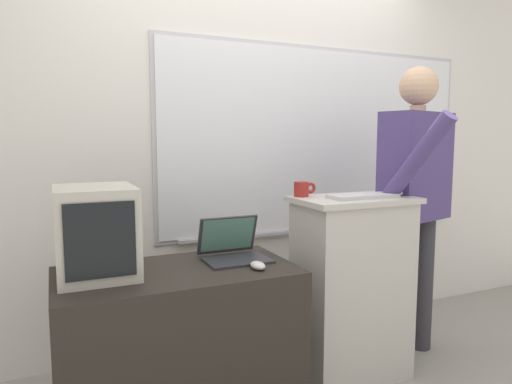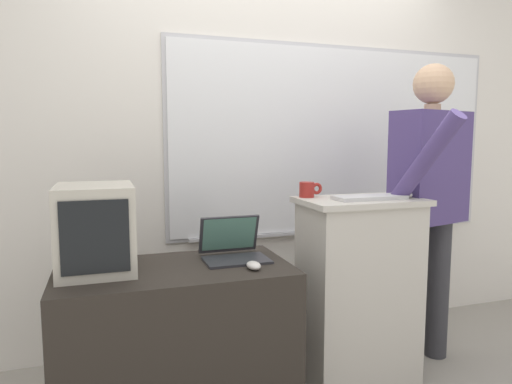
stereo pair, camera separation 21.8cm
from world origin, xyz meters
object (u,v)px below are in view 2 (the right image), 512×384
object	(u,v)px
side_desk	(176,345)
laptop	(232,246)
person_presenter	(430,192)
wireless_keyboard	(369,197)
coffee_mug	(308,190)
computer_mouse_by_keyboard	(405,194)
crt_monitor	(96,228)
lectern_podium	(358,290)
computer_mouse_by_laptop	(254,265)

from	to	relation	value
side_desk	laptop	size ratio (longest dim) A/B	3.44
person_presenter	wireless_keyboard	distance (m)	0.48
side_desk	coffee_mug	world-z (taller)	coffee_mug
computer_mouse_by_keyboard	crt_monitor	size ratio (longest dim) A/B	0.24
side_desk	laptop	distance (m)	0.53
lectern_podium	laptop	xyz separation A→B (m)	(-0.69, 0.03, 0.29)
side_desk	crt_monitor	xyz separation A→B (m)	(-0.33, 0.06, 0.56)
side_desk	computer_mouse_by_laptop	bearing A→B (deg)	-23.25
computer_mouse_by_laptop	computer_mouse_by_keyboard	xyz separation A→B (m)	(0.90, 0.15, 0.27)
person_presenter	computer_mouse_by_keyboard	distance (m)	0.27
side_desk	computer_mouse_by_laptop	size ratio (longest dim) A/B	10.46
lectern_podium	side_desk	size ratio (longest dim) A/B	0.96
coffee_mug	person_presenter	bearing A→B (deg)	-5.94
side_desk	computer_mouse_by_keyboard	size ratio (longest dim) A/B	10.46
person_presenter	laptop	size ratio (longest dim) A/B	5.70
person_presenter	coffee_mug	bearing A→B (deg)	159.20
side_desk	crt_monitor	distance (m)	0.65
wireless_keyboard	crt_monitor	xyz separation A→B (m)	(-1.34, 0.06, -0.09)
lectern_podium	laptop	bearing A→B (deg)	177.81
laptop	computer_mouse_by_laptop	xyz separation A→B (m)	(0.04, -0.23, -0.04)
crt_monitor	coffee_mug	distance (m)	1.09
side_desk	coffee_mug	size ratio (longest dim) A/B	8.04
computer_mouse_by_keyboard	laptop	bearing A→B (deg)	175.41
wireless_keyboard	computer_mouse_by_laptop	world-z (taller)	wireless_keyboard
laptop	wireless_keyboard	size ratio (longest dim) A/B	0.80
computer_mouse_by_laptop	side_desk	bearing A→B (deg)	156.75
wireless_keyboard	computer_mouse_by_keyboard	size ratio (longest dim) A/B	3.82
laptop	computer_mouse_by_laptop	world-z (taller)	laptop
lectern_podium	coffee_mug	world-z (taller)	coffee_mug
computer_mouse_by_laptop	crt_monitor	bearing A→B (deg)	162.84
laptop	computer_mouse_by_keyboard	size ratio (longest dim) A/B	3.04
computer_mouse_by_keyboard	lectern_podium	bearing A→B (deg)	168.61
side_desk	lectern_podium	bearing A→B (deg)	3.30
person_presenter	laptop	world-z (taller)	person_presenter
wireless_keyboard	crt_monitor	distance (m)	1.35
laptop	computer_mouse_by_laptop	size ratio (longest dim) A/B	3.04
computer_mouse_by_keyboard	coffee_mug	distance (m)	0.52
coffee_mug	side_desk	bearing A→B (deg)	-165.77
laptop	wireless_keyboard	distance (m)	0.75
computer_mouse_by_keyboard	coffee_mug	xyz separation A→B (m)	(-0.48, 0.18, 0.02)
coffee_mug	computer_mouse_by_keyboard	bearing A→B (deg)	-20.45
wireless_keyboard	computer_mouse_by_laptop	bearing A→B (deg)	-167.71
computer_mouse_by_keyboard	person_presenter	bearing A→B (deg)	23.17
laptop	coffee_mug	distance (m)	0.53
lectern_podium	computer_mouse_by_keyboard	xyz separation A→B (m)	(0.24, -0.05, 0.52)
laptop	computer_mouse_by_laptop	bearing A→B (deg)	-81.07
lectern_podium	side_desk	world-z (taller)	lectern_podium
laptop	side_desk	bearing A→B (deg)	-164.14
lectern_podium	wireless_keyboard	bearing A→B (deg)	-66.85
computer_mouse_by_keyboard	wireless_keyboard	bearing A→B (deg)	-179.47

